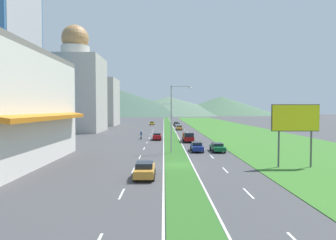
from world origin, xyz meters
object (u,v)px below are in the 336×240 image
Objects in this scene: car_2 at (152,123)px; car_3 at (157,136)px; pickup_truck_0 at (188,137)px; street_lamp_near at (173,115)px; motorcycle_rider at (141,136)px; car_0 at (217,147)px; billboard_roadside at (296,120)px; car_5 at (176,124)px; car_1 at (179,128)px; street_lamp_mid at (171,116)px; car_7 at (178,125)px; car_6 at (197,147)px; car_4 at (145,170)px.

car_2 is 57.31m from car_3.
pickup_truck_0 is at bearing -121.52° from car_3.
street_lamp_near reaches higher than car_2.
motorcycle_rider is at bearing 179.83° from car_2.
car_0 is at bearing 12.76° from street_lamp_near.
car_3 is at bearing -117.20° from motorcycle_rider.
car_3 is at bearing -176.51° from car_2.
billboard_roadside is 1.76× the size of car_5.
street_lamp_near reaches higher than billboard_roadside.
car_1 is 1.10× the size of car_5.
car_3 is at bearing -149.71° from car_0.
street_lamp_mid is 17.61m from pickup_truck_0.
car_1 is 24.38m from car_5.
car_7 is at bearing 179.67° from pickup_truck_0.
billboard_roadside is at bearing -166.95° from car_2.
street_lamp_near is at bearing -4.24° from car_1.
car_0 is at bearing 2.92° from car_7.
motorcycle_rider reaches higher than car_0.
car_0 is at bearing -169.71° from car_2.
car_6 is at bearing -83.31° from street_lamp_mid.
car_4 is at bearing -178.07° from car_2.
street_lamp_mid is at bearing -4.48° from car_4.
billboard_roadside reaches higher than car_1.
pickup_truck_0 is (6.90, 30.04, 0.18)m from car_4.
pickup_truck_0 is (9.97, -61.18, 0.25)m from car_2.
car_0 is 0.96× the size of car_1.
car_7 is (-9.83, 75.81, -4.76)m from billboard_roadside.
street_lamp_mid is 1.90× the size of car_7.
street_lamp_mid is at bearing -32.06° from motorcycle_rider.
street_lamp_near is 8.94m from car_0.
street_lamp_mid is 1.90× the size of car_4.
pickup_truck_0 is at bearing -12.94° from car_4.
street_lamp_mid reaches higher than car_2.
car_4 is at bearing -31.69° from car_0.
car_4 is at bearing -174.85° from motorcycle_rider.
car_2 is at bearing -172.13° from car_6.
street_lamp_near is 16.47m from car_4.
car_2 is 55.33m from motorcycle_rider.
car_0 is at bearing 14.99° from pickup_truck_0.
car_7 is 0.81× the size of pickup_truck_0.
motorcycle_rider is (-3.65, 1.88, -0.03)m from car_3.
car_3 is at bearing -0.71° from car_4.
car_4 is at bearing -102.35° from street_lamp_near.
street_lamp_mid is at bearing -171.34° from car_2.
car_2 is 61.99m from pickup_truck_0.
car_6 is (10.24, -74.02, 0.02)m from car_2.
car_5 is (0.00, 24.38, 0.01)m from car_1.
pickup_truck_0 is (-0.29, -50.29, 0.26)m from car_7.
car_0 is 1.00× the size of car_6.
car_1 is at bearing -12.60° from car_3.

